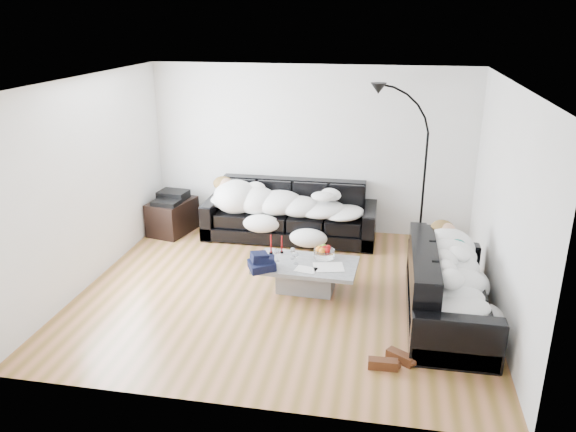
% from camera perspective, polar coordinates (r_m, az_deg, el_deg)
% --- Properties ---
extents(ground, '(5.00, 5.00, 0.00)m').
position_cam_1_polar(ground, '(7.15, -0.44, -7.61)').
color(ground, brown).
rests_on(ground, ground).
extents(wall_back, '(5.00, 0.02, 2.60)m').
position_cam_1_polar(wall_back, '(8.79, 2.32, 6.71)').
color(wall_back, silver).
rests_on(wall_back, ground).
extents(wall_left, '(0.02, 4.50, 2.60)m').
position_cam_1_polar(wall_left, '(7.51, -19.57, 3.28)').
color(wall_left, silver).
rests_on(wall_left, ground).
extents(wall_right, '(0.02, 4.50, 2.60)m').
position_cam_1_polar(wall_right, '(6.67, 21.14, 1.05)').
color(wall_right, silver).
rests_on(wall_right, ground).
extents(ceiling, '(5.00, 5.00, 0.00)m').
position_cam_1_polar(ceiling, '(6.38, -0.50, 13.59)').
color(ceiling, white).
rests_on(ceiling, ground).
extents(sofa_back, '(2.63, 0.91, 0.86)m').
position_cam_1_polar(sofa_back, '(8.63, 0.17, 0.46)').
color(sofa_back, black).
rests_on(sofa_back, ground).
extents(sofa_right, '(0.89, 2.08, 0.84)m').
position_cam_1_polar(sofa_right, '(6.60, 16.11, -6.82)').
color(sofa_right, black).
rests_on(sofa_right, ground).
extents(sleeper_back, '(2.23, 0.77, 0.45)m').
position_cam_1_polar(sleeper_back, '(8.52, 0.11, 1.70)').
color(sleeper_back, white).
rests_on(sleeper_back, sofa_back).
extents(sleeper_right, '(0.75, 1.78, 0.44)m').
position_cam_1_polar(sleeper_right, '(6.51, 16.29, -5.11)').
color(sleeper_right, white).
rests_on(sleeper_right, sofa_right).
extents(teal_cushion, '(0.42, 0.38, 0.20)m').
position_cam_1_polar(teal_cushion, '(7.06, 15.42, -2.30)').
color(teal_cushion, '#0F6E62').
rests_on(teal_cushion, sofa_right).
extents(coffee_table, '(1.29, 0.79, 0.37)m').
position_cam_1_polar(coffee_table, '(7.10, 1.84, -6.17)').
color(coffee_table, '#939699').
rests_on(coffee_table, ground).
extents(fruit_bowl, '(0.28, 0.28, 0.16)m').
position_cam_1_polar(fruit_bowl, '(7.17, 3.68, -3.58)').
color(fruit_bowl, white).
rests_on(fruit_bowl, coffee_table).
extents(wine_glass_a, '(0.07, 0.07, 0.15)m').
position_cam_1_polar(wine_glass_a, '(7.11, 0.47, -3.81)').
color(wine_glass_a, white).
rests_on(wine_glass_a, coffee_table).
extents(wine_glass_b, '(0.09, 0.09, 0.17)m').
position_cam_1_polar(wine_glass_b, '(7.04, -1.12, -3.98)').
color(wine_glass_b, white).
rests_on(wine_glass_b, coffee_table).
extents(wine_glass_c, '(0.08, 0.08, 0.16)m').
position_cam_1_polar(wine_glass_c, '(6.97, 0.82, -4.29)').
color(wine_glass_c, white).
rests_on(wine_glass_c, coffee_table).
extents(candle_left, '(0.06, 0.06, 0.26)m').
position_cam_1_polar(candle_left, '(7.23, -1.74, -2.92)').
color(candle_left, maroon).
rests_on(candle_left, coffee_table).
extents(candle_right, '(0.05, 0.05, 0.23)m').
position_cam_1_polar(candle_right, '(7.26, -0.64, -2.93)').
color(candle_right, maroon).
rests_on(candle_right, coffee_table).
extents(newspaper_a, '(0.42, 0.36, 0.01)m').
position_cam_1_polar(newspaper_a, '(6.92, 4.14, -5.18)').
color(newspaper_a, silver).
rests_on(newspaper_a, coffee_table).
extents(newspaper_b, '(0.29, 0.23, 0.01)m').
position_cam_1_polar(newspaper_b, '(6.84, 1.84, -5.44)').
color(newspaper_b, silver).
rests_on(newspaper_b, coffee_table).
extents(navy_jacket, '(0.40, 0.37, 0.16)m').
position_cam_1_polar(navy_jacket, '(6.81, -2.55, -4.15)').
color(navy_jacket, black).
rests_on(navy_jacket, coffee_table).
extents(shoes, '(0.55, 0.44, 0.11)m').
position_cam_1_polar(shoes, '(5.84, 10.45, -14.22)').
color(shoes, '#472311').
rests_on(shoes, ground).
extents(av_cabinet, '(0.68, 0.86, 0.53)m').
position_cam_1_polar(av_cabinet, '(9.11, -11.66, -0.04)').
color(av_cabinet, black).
rests_on(av_cabinet, ground).
extents(stereo, '(0.47, 0.38, 0.13)m').
position_cam_1_polar(stereo, '(9.00, -11.80, 1.93)').
color(stereo, black).
rests_on(stereo, av_cabinet).
extents(floor_lamp, '(0.80, 0.41, 2.11)m').
position_cam_1_polar(floor_lamp, '(8.37, 13.67, 3.74)').
color(floor_lamp, black).
rests_on(floor_lamp, ground).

